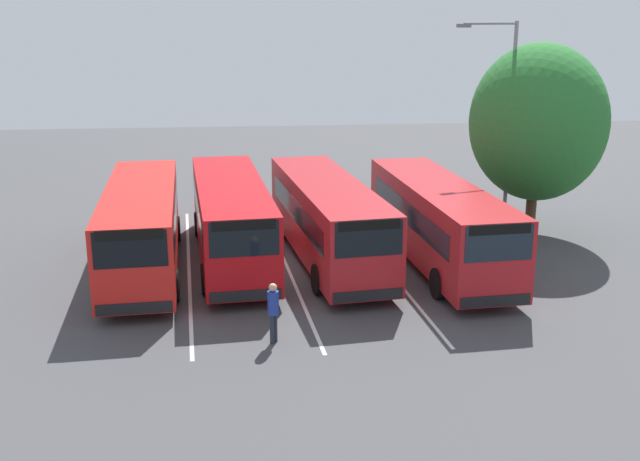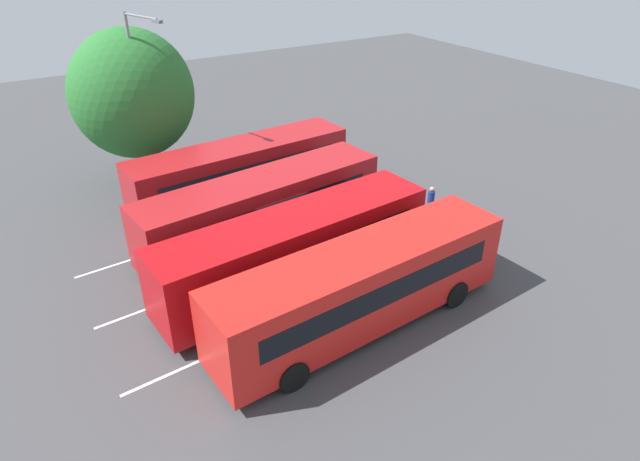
% 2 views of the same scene
% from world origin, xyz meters
% --- Properties ---
extents(ground_plane, '(76.48, 76.48, 0.00)m').
position_xyz_m(ground_plane, '(0.00, 0.00, 0.00)').
color(ground_plane, '#424244').
extents(bus_far_left, '(11.35, 3.20, 3.08)m').
position_xyz_m(bus_far_left, '(-0.02, -5.31, 1.71)').
color(bus_far_left, red).
rests_on(bus_far_left, ground).
extents(bus_center_left, '(11.38, 3.40, 3.08)m').
position_xyz_m(bus_center_left, '(-0.76, -2.03, 1.71)').
color(bus_center_left, '#B70C11').
rests_on(bus_center_left, ground).
extents(bus_center_right, '(11.42, 3.76, 3.08)m').
position_xyz_m(bus_center_right, '(-0.34, 1.63, 1.71)').
color(bus_center_right, '#AD191E').
rests_on(bus_center_right, ground).
extents(bus_far_right, '(11.36, 3.27, 3.08)m').
position_xyz_m(bus_far_right, '(0.53, 5.74, 1.71)').
color(bus_far_right, '#AD191E').
rests_on(bus_far_right, ground).
extents(pedestrian, '(0.45, 0.45, 1.81)m').
position_xyz_m(pedestrian, '(7.16, -0.81, 1.08)').
color(pedestrian, '#232833').
rests_on(pedestrian, ground).
extents(street_lamp, '(1.00, 2.77, 8.94)m').
position_xyz_m(street_lamp, '(-2.90, 9.29, 5.12)').
color(street_lamp, gray).
rests_on(street_lamp, ground).
extents(depot_tree, '(6.21, 5.59, 8.13)m').
position_xyz_m(depot_tree, '(-2.99, 10.72, 4.86)').
color(depot_tree, '#4C3823').
rests_on(depot_tree, ground).
extents(lane_stripe_outer_left, '(16.37, 1.27, 0.01)m').
position_xyz_m(lane_stripe_outer_left, '(0.00, -3.66, 0.00)').
color(lane_stripe_outer_left, silver).
rests_on(lane_stripe_outer_left, ground).
extents(lane_stripe_inner_left, '(16.37, 1.27, 0.01)m').
position_xyz_m(lane_stripe_inner_left, '(0.00, 0.00, 0.00)').
color(lane_stripe_inner_left, silver).
rests_on(lane_stripe_inner_left, ground).
extents(lane_stripe_inner_right, '(16.37, 1.27, 0.01)m').
position_xyz_m(lane_stripe_inner_right, '(0.00, 3.66, 0.00)').
color(lane_stripe_inner_right, silver).
rests_on(lane_stripe_inner_right, ground).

